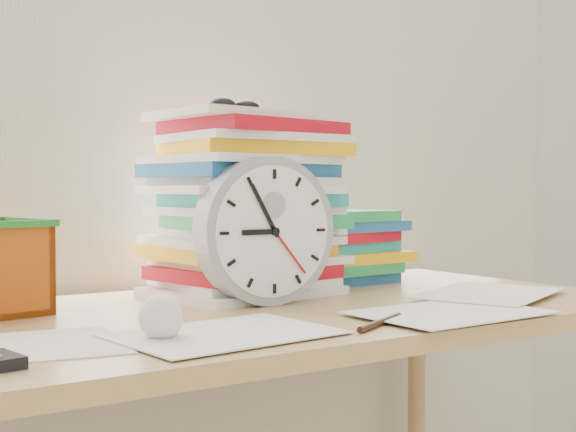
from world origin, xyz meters
TOP-DOWN VIEW (x-y plane):
  - curtain at (0.00, 1.98)m, footprint 2.40×0.01m
  - desk at (0.00, 1.60)m, footprint 1.40×0.70m
  - paper_stack at (0.08, 1.78)m, footprint 0.38×0.32m
  - clock at (0.02, 1.63)m, footprint 0.27×0.05m
  - sunglasses at (0.06, 1.79)m, footprint 0.17×0.15m
  - book_stack at (0.36, 1.82)m, footprint 0.30×0.25m
  - crumpled_ball at (-0.28, 1.42)m, footprint 0.07×0.07m
  - pen at (0.05, 1.34)m, footprint 0.14×0.08m
  - scattered_papers at (0.00, 1.60)m, footprint 1.26×0.42m

SIDE VIEW (x-z plane):
  - desk at x=0.00m, z-range 0.30..1.05m
  - pen at x=0.05m, z-range 0.75..0.76m
  - scattered_papers at x=0.00m, z-range 0.75..0.77m
  - crumpled_ball at x=-0.28m, z-range 0.75..0.82m
  - book_stack at x=0.36m, z-range 0.75..0.91m
  - clock at x=0.02m, z-range 0.75..1.02m
  - paper_stack at x=0.08m, z-range 0.75..1.11m
  - sunglasses at x=0.06m, z-range 1.11..1.14m
  - curtain at x=0.00m, z-range 0.05..2.55m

